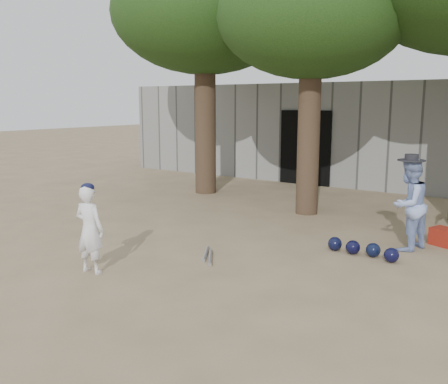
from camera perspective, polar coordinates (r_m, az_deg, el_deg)
The scene contains 7 objects.
ground at distance 8.16m, azimuth -7.55°, elevation -7.17°, with size 70.00×70.00×0.00m, color #937C5E.
boy_player at distance 7.38m, azimuth -15.11°, elevation -4.16°, with size 0.47×0.31×1.28m, color white.
spectator_blue at distance 8.77m, azimuth 20.34°, elevation -1.36°, with size 0.74×0.58×1.53m, color #93AAE3.
red_bag at distance 9.39m, azimuth 23.89°, elevation -4.71°, with size 0.42×0.32×0.30m, color #A12E15.
back_building at distance 16.93m, azimuth 16.75°, elevation 6.63°, with size 16.00×5.24×3.00m.
helmet_row at distance 8.33m, azimuth 15.55°, elevation -6.29°, with size 1.19×0.34×0.23m.
bat_pile at distance 7.98m, azimuth -1.83°, elevation -7.28°, with size 0.62×0.75×0.06m.
Camera 1 is at (5.29, -5.72, 2.42)m, focal length 40.00 mm.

